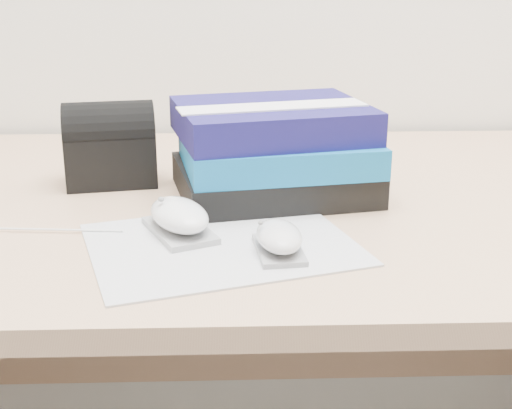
{
  "coord_description": "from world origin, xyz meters",
  "views": [
    {
      "loc": [
        -0.14,
        0.58,
        1.06
      ],
      "look_at": [
        -0.11,
        1.42,
        0.77
      ],
      "focal_mm": 50.0,
      "sensor_mm": 36.0,
      "label": 1
    }
  ],
  "objects_px": {
    "desk": "(316,315)",
    "book_stack": "(274,151)",
    "mouse_front": "(279,238)",
    "mouse_rear": "(179,218)",
    "pouch": "(110,144)"
  },
  "relations": [
    {
      "from": "mouse_front",
      "to": "pouch",
      "type": "distance_m",
      "value": 0.38
    },
    {
      "from": "desk",
      "to": "pouch",
      "type": "xyz_separation_m",
      "value": [
        -0.33,
        0.01,
        0.3
      ]
    },
    {
      "from": "mouse_rear",
      "to": "book_stack",
      "type": "bearing_deg",
      "value": 51.86
    },
    {
      "from": "desk",
      "to": "book_stack",
      "type": "relative_size",
      "value": 5.12
    },
    {
      "from": "desk",
      "to": "mouse_front",
      "type": "xyz_separation_m",
      "value": [
        -0.08,
        -0.29,
        0.25
      ]
    },
    {
      "from": "mouse_front",
      "to": "mouse_rear",
      "type": "bearing_deg",
      "value": 151.71
    },
    {
      "from": "pouch",
      "to": "book_stack",
      "type": "bearing_deg",
      "value": -14.28
    },
    {
      "from": "desk",
      "to": "book_stack",
      "type": "distance_m",
      "value": 0.32
    },
    {
      "from": "mouse_rear",
      "to": "book_stack",
      "type": "height_order",
      "value": "book_stack"
    },
    {
      "from": "desk",
      "to": "mouse_rear",
      "type": "height_order",
      "value": "mouse_rear"
    },
    {
      "from": "desk",
      "to": "mouse_rear",
      "type": "relative_size",
      "value": 12.03
    },
    {
      "from": "desk",
      "to": "mouse_front",
      "type": "bearing_deg",
      "value": -106.17
    },
    {
      "from": "desk",
      "to": "mouse_front",
      "type": "height_order",
      "value": "mouse_front"
    },
    {
      "from": "book_stack",
      "to": "mouse_front",
      "type": "bearing_deg",
      "value": -91.79
    },
    {
      "from": "desk",
      "to": "pouch",
      "type": "relative_size",
      "value": 10.7
    }
  ]
}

